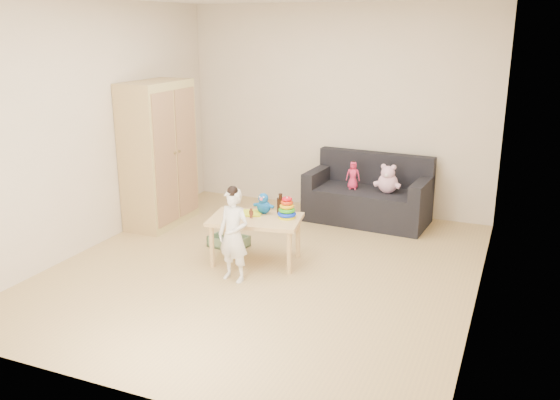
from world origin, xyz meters
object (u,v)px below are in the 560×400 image
at_px(wardrobe, 159,154).
at_px(play_table, 256,240).
at_px(sofa, 367,205).
at_px(toddler, 234,236).

height_order(wardrobe, play_table, wardrobe).
bearing_deg(wardrobe, play_table, -23.39).
height_order(wardrobe, sofa, wardrobe).
relative_size(wardrobe, play_table, 1.91).
xyz_separation_m(wardrobe, sofa, (2.29, 1.02, -0.65)).
bearing_deg(play_table, toddler, -89.81).
relative_size(play_table, toddler, 1.03).
relative_size(sofa, toddler, 1.67).
bearing_deg(sofa, wardrobe, -152.11).
bearing_deg(toddler, play_table, 99.74).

